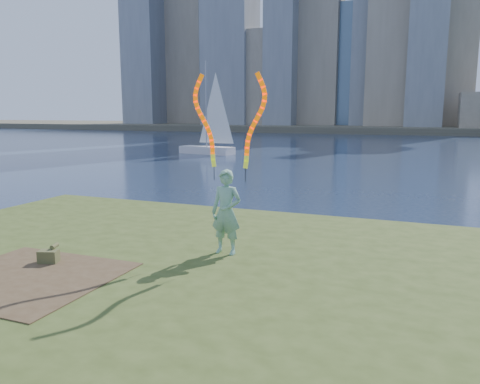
% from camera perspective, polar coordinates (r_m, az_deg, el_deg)
% --- Properties ---
extents(ground, '(320.00, 320.00, 0.00)m').
position_cam_1_polar(ground, '(11.31, -4.18, -10.42)').
color(ground, '#1A2842').
rests_on(ground, ground).
extents(grassy_knoll, '(20.00, 18.00, 0.80)m').
position_cam_1_polar(grassy_knoll, '(9.32, -10.49, -12.84)').
color(grassy_knoll, '#39491A').
rests_on(grassy_knoll, ground).
extents(dirt_patch, '(3.20, 3.00, 0.02)m').
position_cam_1_polar(dirt_patch, '(9.83, -24.57, -9.44)').
color(dirt_patch, '#47331E').
rests_on(dirt_patch, grassy_knoll).
extents(far_shore, '(320.00, 40.00, 1.20)m').
position_cam_1_polar(far_shore, '(104.71, 19.16, 7.39)').
color(far_shore, '#514C3B').
rests_on(far_shore, ground).
extents(woman_with_ribbons, '(2.15, 0.46, 4.22)m').
position_cam_1_polar(woman_with_ribbons, '(10.15, -1.61, 0.09)').
color(woman_with_ribbons, '#1D6A45').
rests_on(woman_with_ribbons, grassy_knoll).
extents(canvas_bag, '(0.45, 0.50, 0.37)m').
position_cam_1_polar(canvas_bag, '(10.53, -22.25, -7.23)').
color(canvas_bag, brown).
rests_on(canvas_bag, grassy_knoll).
extents(sailboat, '(5.71, 2.58, 8.57)m').
position_cam_1_polar(sailboat, '(43.97, -3.77, 6.55)').
color(sailboat, silver).
rests_on(sailboat, ground).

